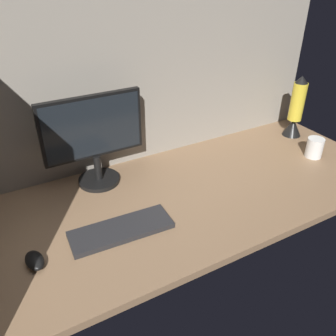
# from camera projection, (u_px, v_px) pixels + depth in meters

# --- Properties ---
(ground_plane) EXTENTS (1.80, 0.80, 0.03)m
(ground_plane) POSITION_uv_depth(u_px,v_px,m) (194.00, 191.00, 1.52)
(ground_plane) COLOR #8C6B4C
(cubicle_wall_back) EXTENTS (1.80, 0.05, 0.79)m
(cubicle_wall_back) POSITION_uv_depth(u_px,v_px,m) (153.00, 74.00, 1.59)
(cubicle_wall_back) COLOR gray
(cubicle_wall_back) RESTS_ON ground_plane
(monitor) EXTENTS (0.42, 0.18, 0.39)m
(monitor) POSITION_uv_depth(u_px,v_px,m) (94.00, 136.00, 1.45)
(monitor) COLOR black
(monitor) RESTS_ON ground_plane
(keyboard) EXTENTS (0.38, 0.15, 0.02)m
(keyboard) POSITION_uv_depth(u_px,v_px,m) (121.00, 230.00, 1.27)
(keyboard) COLOR #262628
(keyboard) RESTS_ON ground_plane
(mouse) EXTENTS (0.07, 0.10, 0.03)m
(mouse) POSITION_uv_depth(u_px,v_px,m) (35.00, 260.00, 1.13)
(mouse) COLOR black
(mouse) RESTS_ON ground_plane
(mug_ceramic_white) EXTENTS (0.08, 0.08, 0.10)m
(mug_ceramic_white) POSITION_uv_depth(u_px,v_px,m) (315.00, 148.00, 1.72)
(mug_ceramic_white) COLOR white
(mug_ceramic_white) RESTS_ON ground_plane
(lava_lamp) EXTENTS (0.10, 0.10, 0.33)m
(lava_lamp) POSITION_uv_depth(u_px,v_px,m) (296.00, 111.00, 1.89)
(lava_lamp) COLOR black
(lava_lamp) RESTS_ON ground_plane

